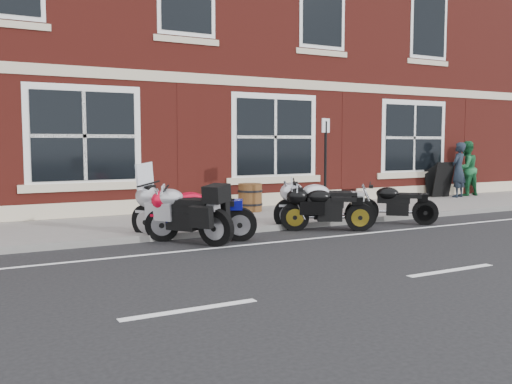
% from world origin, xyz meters
% --- Properties ---
extents(ground, '(80.00, 80.00, 0.00)m').
position_xyz_m(ground, '(0.00, 0.00, 0.00)').
color(ground, black).
rests_on(ground, ground).
extents(sidewalk, '(30.00, 3.00, 0.12)m').
position_xyz_m(sidewalk, '(0.00, 3.00, 0.06)').
color(sidewalk, slate).
rests_on(sidewalk, ground).
extents(kerb, '(30.00, 0.16, 0.12)m').
position_xyz_m(kerb, '(0.00, 1.42, 0.06)').
color(kerb, slate).
rests_on(kerb, ground).
extents(pub_building, '(24.00, 12.00, 12.00)m').
position_xyz_m(pub_building, '(0.00, 10.50, 6.00)').
color(pub_building, maroon).
rests_on(pub_building, ground).
extents(moto_touring_silver, '(1.30, 1.94, 1.45)m').
position_xyz_m(moto_touring_silver, '(-2.58, 1.06, 0.59)').
color(moto_touring_silver, black).
rests_on(moto_touring_silver, ground).
extents(moto_sport_red, '(1.89, 1.07, 0.93)m').
position_xyz_m(moto_sport_red, '(-2.21, 0.99, 0.53)').
color(moto_sport_red, black).
rests_on(moto_sport_red, ground).
extents(moto_sport_black, '(1.72, 1.07, 0.87)m').
position_xyz_m(moto_sport_black, '(0.57, 0.87, 0.50)').
color(moto_sport_black, black).
rests_on(moto_sport_black, ground).
extents(moto_sport_silver, '(1.92, 1.20, 0.97)m').
position_xyz_m(moto_sport_silver, '(0.61, 1.02, 0.56)').
color(moto_sport_silver, black).
rests_on(moto_sport_silver, ground).
extents(moto_naked_black, '(1.46, 1.33, 0.84)m').
position_xyz_m(moto_naked_black, '(2.50, 0.96, 0.48)').
color(moto_naked_black, black).
rests_on(moto_naked_black, ground).
extents(pedestrian_left, '(0.73, 0.60, 1.71)m').
position_xyz_m(pedestrian_left, '(7.73, 3.82, 0.97)').
color(pedestrian_left, black).
rests_on(pedestrian_left, sidewalk).
extents(pedestrian_right, '(0.89, 0.71, 1.75)m').
position_xyz_m(pedestrian_right, '(8.37, 4.09, 0.99)').
color(pedestrian_right, '#1A5C31').
rests_on(pedestrian_right, sidewalk).
extents(a_board_sign, '(0.71, 0.51, 1.11)m').
position_xyz_m(a_board_sign, '(7.28, 4.20, 0.67)').
color(a_board_sign, black).
rests_on(a_board_sign, sidewalk).
extents(barrel_planter, '(0.62, 0.62, 0.69)m').
position_xyz_m(barrel_planter, '(0.32, 3.72, 0.46)').
color(barrel_planter, '#562916').
rests_on(barrel_planter, sidewalk).
extents(parking_sign, '(0.30, 0.15, 2.24)m').
position_xyz_m(parking_sign, '(1.25, 1.85, 1.42)').
color(parking_sign, black).
rests_on(parking_sign, sidewalk).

